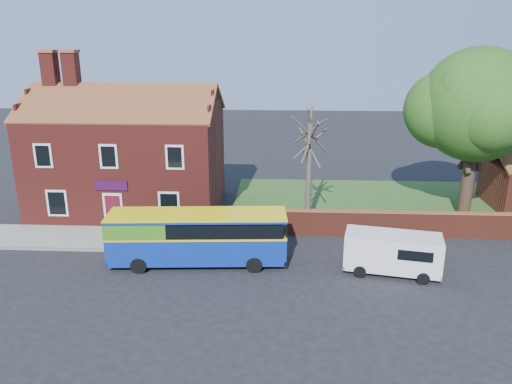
{
  "coord_description": "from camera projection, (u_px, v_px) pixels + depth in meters",
  "views": [
    {
      "loc": [
        3.28,
        -21.08,
        11.47
      ],
      "look_at": [
        1.96,
        5.0,
        3.29
      ],
      "focal_mm": 35.0,
      "sensor_mm": 36.0,
      "label": 1
    }
  ],
  "objects": [
    {
      "name": "grass_strip",
      "position": [
        417.0,
        205.0,
        35.43
      ],
      "size": [
        26.0,
        12.0,
        0.04
      ],
      "primitive_type": "cube",
      "color": "#426B28",
      "rests_on": "ground"
    },
    {
      "name": "large_tree",
      "position": [
        477.0,
        108.0,
        31.12
      ],
      "size": [
        8.98,
        7.1,
        10.95
      ],
      "color": "black",
      "rests_on": "ground"
    },
    {
      "name": "bare_tree",
      "position": [
        309.0,
        169.0,
        31.03
      ],
      "size": [
        2.63,
        3.13,
        7.0
      ],
      "color": "#4C4238",
      "rests_on": "ground"
    },
    {
      "name": "bus",
      "position": [
        192.0,
        235.0,
        25.85
      ],
      "size": [
        9.29,
        2.92,
        2.79
      ],
      "rotation": [
        0.0,
        0.0,
        0.07
      ],
      "color": "#0D2C95",
      "rests_on": "ground"
    },
    {
      "name": "kerb",
      "position": [
        95.0,
        250.0,
        27.8
      ],
      "size": [
        18.0,
        0.15,
        0.14
      ],
      "primitive_type": "cube",
      "color": "slate",
      "rests_on": "ground"
    },
    {
      "name": "shop_building",
      "position": [
        129.0,
        160.0,
        33.95
      ],
      "size": [
        12.3,
        8.13,
        10.5
      ],
      "color": "maroon",
      "rests_on": "ground"
    },
    {
      "name": "van_near",
      "position": [
        393.0,
        252.0,
        24.94
      ],
      "size": [
        4.98,
        2.77,
        2.06
      ],
      "rotation": [
        0.0,
        0.0,
        -0.2
      ],
      "color": "white",
      "rests_on": "ground"
    },
    {
      "name": "pavement",
      "position": [
        106.0,
        238.0,
        29.48
      ],
      "size": [
        18.0,
        3.5,
        0.12
      ],
      "primitive_type": "cube",
      "color": "gray",
      "rests_on": "ground"
    },
    {
      "name": "ground",
      "position": [
        210.0,
        289.0,
        23.67
      ],
      "size": [
        120.0,
        120.0,
        0.0
      ],
      "primitive_type": "plane",
      "color": "black",
      "rests_on": "ground"
    },
    {
      "name": "boundary_wall",
      "position": [
        444.0,
        225.0,
        29.47
      ],
      "size": [
        22.0,
        0.38,
        1.6
      ],
      "color": "maroon",
      "rests_on": "ground"
    }
  ]
}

